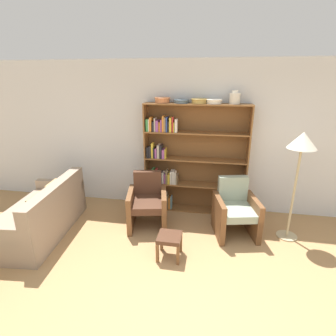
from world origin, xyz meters
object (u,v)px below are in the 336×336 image
object	(u,v)px
bowl_olive	(162,100)
bowl_terracotta	(214,101)
couch	(41,216)
armchair_cushioned	(235,210)
footstool	(169,240)
armchair_leather	(147,203)
bowl_cream	(181,101)
floor_lamp	(302,147)
bookshelf	(185,161)
vase_tall	(235,98)
bowl_slate	(199,101)

from	to	relation	value
bowl_olive	bowl_terracotta	size ratio (longest dim) A/B	0.98
couch	armchair_cushioned	world-z (taller)	armchair_cushioned
footstool	armchair_leather	bearing A→B (deg)	122.85
bowl_olive	bowl_cream	distance (m)	0.33
floor_lamp	bowl_terracotta	bearing A→B (deg)	153.04
armchair_leather	footstool	distance (m)	0.97
bowl_olive	armchair_leather	world-z (taller)	bowl_olive
bowl_cream	floor_lamp	xyz separation A→B (m)	(1.84, -0.65, -0.57)
couch	floor_lamp	world-z (taller)	floor_lamp
bookshelf	vase_tall	size ratio (longest dim) A/B	9.20
armchair_cushioned	armchair_leather	bearing A→B (deg)	-12.52
bowl_slate	footstool	distance (m)	2.34
armchair_leather	armchair_cushioned	bearing A→B (deg)	168.10
bowl_cream	couch	size ratio (longest dim) A/B	0.15
footstool	bookshelf	bearing A→B (deg)	88.93
couch	vase_tall	bearing A→B (deg)	-73.11
bowl_slate	armchair_leather	world-z (taller)	bowl_slate
bowl_olive	vase_tall	distance (m)	1.22
bookshelf	vase_tall	distance (m)	1.39
floor_lamp	footstool	bearing A→B (deg)	-154.82
bowl_slate	couch	distance (m)	3.24
bowl_terracotta	floor_lamp	size ratio (longest dim) A/B	0.17
bowl_olive	couch	distance (m)	2.80
bowl_terracotta	couch	distance (m)	3.42
floor_lamp	bowl_olive	bearing A→B (deg)	163.23
bowl_olive	armchair_cushioned	distance (m)	2.23
bookshelf	bowl_cream	world-z (taller)	bowl_cream
bowl_terracotta	vase_tall	distance (m)	0.34
bookshelf	footstool	distance (m)	1.66
couch	bowl_slate	bearing A→B (deg)	-68.38
bookshelf	floor_lamp	xyz separation A→B (m)	(1.75, -0.67, 0.51)
bowl_olive	armchair_leather	distance (m)	1.80
vase_tall	floor_lamp	xyz separation A→B (m)	(0.95, -0.65, -0.63)
floor_lamp	bowl_slate	bearing A→B (deg)	156.89
bookshelf	armchair_cushioned	bearing A→B (deg)	-37.47
vase_tall	armchair_leather	size ratio (longest dim) A/B	0.24
bookshelf	floor_lamp	world-z (taller)	bookshelf
bookshelf	couch	xyz separation A→B (m)	(-2.19, -1.26, -0.68)
bowl_olive	bowl_terracotta	bearing A→B (deg)	0.00
bookshelf	bowl_terracotta	bearing A→B (deg)	-2.10
vase_tall	floor_lamp	world-z (taller)	vase_tall
couch	armchair_leather	bearing A→B (deg)	-76.62
bowl_olive	bowl_slate	distance (m)	0.64
bookshelf	vase_tall	world-z (taller)	vase_tall
bowl_terracotta	footstool	distance (m)	2.37
bowl_terracotta	floor_lamp	distance (m)	1.55
bowl_slate	armchair_leather	bearing A→B (deg)	-138.75
armchair_cushioned	floor_lamp	distance (m)	1.37
bookshelf	vase_tall	bearing A→B (deg)	-1.22
bowl_terracotta	vase_tall	bearing A→B (deg)	0.00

